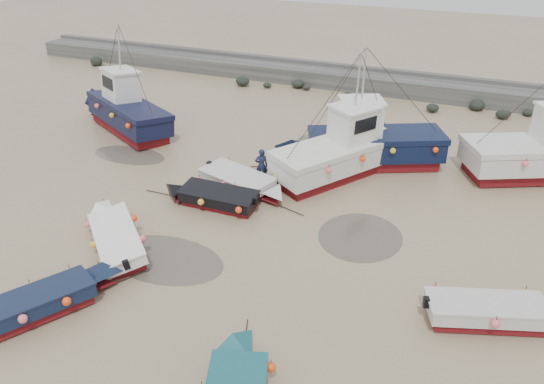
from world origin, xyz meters
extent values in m
plane|color=#9E8767|center=(0.00, 0.00, 0.00)|extent=(120.00, 120.00, 0.00)
cube|color=#63635E|center=(0.00, 22.00, 0.60)|extent=(60.00, 2.20, 1.20)
cube|color=#63635E|center=(0.00, 23.21, 1.32)|extent=(60.00, 0.60, 0.25)
ellipsoid|color=black|center=(5.10, 19.02, 0.29)|extent=(0.84, 0.86, 0.51)
ellipsoid|color=black|center=(7.80, 20.56, 0.34)|extent=(0.98, 1.07, 0.72)
ellipsoid|color=black|center=(-5.07, 20.46, 0.35)|extent=(0.99, 0.80, 0.58)
ellipsoid|color=black|center=(-23.51, 19.66, 0.23)|extent=(0.65, 0.64, 0.43)
ellipsoid|color=black|center=(9.69, 19.97, 0.21)|extent=(0.61, 0.47, 0.46)
ellipsoid|color=black|center=(-4.31, 20.27, 0.21)|extent=(0.61, 0.53, 0.32)
ellipsoid|color=black|center=(10.99, 20.60, 0.23)|extent=(0.67, 0.55, 0.43)
ellipsoid|color=black|center=(-9.17, 19.34, 0.38)|extent=(1.09, 0.88, 0.72)
ellipsoid|color=black|center=(-7.25, 19.65, 0.23)|extent=(0.65, 0.60, 0.37)
ellipsoid|color=black|center=(9.46, 19.39, 0.31)|extent=(0.88, 0.64, 0.62)
ellipsoid|color=black|center=(-0.92, 19.60, 0.22)|extent=(0.64, 0.62, 0.48)
ellipsoid|color=black|center=(-23.42, 19.80, 0.38)|extent=(1.10, 0.87, 0.86)
ellipsoid|color=black|center=(7.84, 20.42, 0.19)|extent=(0.55, 0.45, 0.29)
cylinder|color=#524C41|center=(-2.13, -2.38, 0.00)|extent=(5.00, 5.00, 0.01)
cylinder|color=#524C41|center=(4.53, 2.17, 0.00)|extent=(3.49, 3.49, 0.01)
cylinder|color=#524C41|center=(-9.37, 5.25, 0.00)|extent=(4.36, 4.36, 0.01)
cylinder|color=#524C41|center=(1.24, 10.70, 0.00)|extent=(5.70, 5.70, 0.01)
cube|color=maroon|center=(-4.11, -2.48, 0.15)|extent=(3.75, 3.60, 0.30)
cube|color=white|center=(-4.11, -2.48, 0.53)|extent=(4.12, 3.96, 0.45)
pyramid|color=white|center=(-5.90, -0.83, 0.98)|extent=(1.57, 1.62, 0.90)
cube|color=brown|center=(-4.11, -2.48, 0.69)|extent=(3.42, 3.28, 0.10)
cube|color=white|center=(-4.11, -2.48, 0.78)|extent=(4.23, 4.07, 0.07)
cube|color=black|center=(-2.50, -3.96, 0.70)|extent=(0.28, 0.28, 0.35)
cylinder|color=black|center=(-6.62, -0.17, 0.03)|extent=(1.50, 1.38, 0.04)
sphere|color=#FF4819|center=(-3.49, -4.26, 0.63)|extent=(0.30, 0.30, 0.30)
sphere|color=#FF4819|center=(-2.89, -2.38, 0.63)|extent=(0.30, 0.30, 0.30)
sphere|color=#FF4819|center=(-4.71, -3.13, 0.63)|extent=(0.30, 0.30, 0.30)
sphere|color=#FF4819|center=(-4.12, -1.26, 0.63)|extent=(0.30, 0.30, 0.30)
sphere|color=#FF4819|center=(-5.93, -2.01, 0.63)|extent=(0.30, 0.30, 0.30)
cube|color=maroon|center=(-4.18, -6.69, 0.15)|extent=(2.73, 3.45, 0.30)
cube|color=#101B33|center=(-4.18, -6.69, 0.53)|extent=(3.05, 3.77, 0.45)
pyramid|color=#101B33|center=(-3.15, -4.88, 0.98)|extent=(1.68, 1.38, 0.90)
cube|color=brown|center=(-4.18, -6.69, 0.69)|extent=(2.51, 3.14, 0.10)
cube|color=#101B33|center=(-4.18, -6.69, 0.78)|extent=(3.14, 3.87, 0.07)
cylinder|color=black|center=(-2.71, -4.11, 0.03)|extent=(1.03, 1.76, 0.04)
sphere|color=#FF4819|center=(-3.75, -7.72, 0.63)|extent=(0.30, 0.30, 0.30)
sphere|color=#FF4819|center=(-4.95, -6.25, 0.63)|extent=(0.30, 0.30, 0.30)
sphere|color=#FF4819|center=(-3.07, -6.53, 0.63)|extent=(0.30, 0.30, 0.30)
sphere|color=#FF4819|center=(-4.27, -5.05, 0.63)|extent=(0.30, 0.30, 0.30)
pyramid|color=#14515A|center=(3.01, -6.06, 0.98)|extent=(1.72, 1.20, 0.90)
cylinder|color=black|center=(2.71, -5.23, 0.03)|extent=(0.71, 1.90, 0.04)
sphere|color=#FF4819|center=(4.10, -6.41, 0.63)|extent=(0.30, 0.30, 0.30)
cube|color=maroon|center=(9.62, -1.34, 0.15)|extent=(3.73, 2.33, 0.30)
cube|color=beige|center=(9.62, -1.34, 0.53)|extent=(4.05, 2.62, 0.45)
cube|color=brown|center=(9.62, -1.34, 0.69)|extent=(3.38, 2.15, 0.10)
cube|color=beige|center=(9.62, -1.34, 0.78)|extent=(4.15, 2.70, 0.07)
cube|color=black|center=(7.75, -1.98, 0.70)|extent=(0.24, 0.27, 0.35)
sphere|color=#FF4819|center=(7.92, -1.02, 0.63)|extent=(0.30, 0.30, 0.30)
sphere|color=#FF4819|center=(9.90, -2.14, 0.63)|extent=(0.30, 0.30, 0.30)
sphere|color=#FF4819|center=(10.76, -0.04, 0.63)|extent=(0.30, 0.30, 0.30)
cube|color=maroon|center=(-2.07, 2.13, 0.15)|extent=(3.27, 1.21, 0.30)
cube|color=black|center=(-2.07, 2.13, 0.53)|extent=(3.51, 1.42, 0.45)
pyramid|color=black|center=(-4.16, 2.10, 0.98)|extent=(0.73, 1.39, 0.90)
cube|color=brown|center=(-2.07, 2.13, 0.69)|extent=(2.95, 1.14, 0.10)
cube|color=black|center=(-2.07, 2.13, 0.78)|extent=(3.59, 1.48, 0.07)
cube|color=black|center=(-0.24, 2.15, 0.70)|extent=(0.18, 0.22, 0.35)
cylinder|color=black|center=(-5.05, 2.09, 0.03)|extent=(2.00, 0.06, 0.04)
sphere|color=#FF4819|center=(-0.67, 1.34, 0.63)|extent=(0.30, 0.30, 0.30)
sphere|color=#FF4819|center=(-1.61, 2.94, 0.63)|extent=(0.30, 0.30, 0.30)
sphere|color=#FF4819|center=(-2.52, 1.31, 0.63)|extent=(0.30, 0.30, 0.30)
sphere|color=#FF4819|center=(-3.47, 2.92, 0.63)|extent=(0.30, 0.30, 0.30)
cube|color=maroon|center=(-2.08, 4.00, 0.15)|extent=(3.65, 2.37, 0.30)
cube|color=beige|center=(-2.08, 4.00, 0.53)|extent=(3.96, 2.68, 0.45)
pyramid|color=beige|center=(-0.02, 3.35, 0.98)|extent=(1.18, 1.80, 0.90)
cube|color=brown|center=(-2.08, 4.00, 0.69)|extent=(3.31, 2.19, 0.10)
cube|color=beige|center=(-2.08, 4.00, 0.78)|extent=(4.06, 2.77, 0.07)
cube|color=black|center=(-3.89, 4.57, 0.70)|extent=(0.24, 0.26, 0.35)
cylinder|color=black|center=(0.84, 3.08, 0.03)|extent=(1.92, 0.64, 0.04)
sphere|color=#FF4819|center=(-3.17, 5.34, 0.63)|extent=(0.30, 0.30, 0.30)
sphere|color=#FF4819|center=(-2.37, 3.09, 0.63)|extent=(0.30, 0.30, 0.30)
sphere|color=#FF4819|center=(-0.42, 4.48, 0.63)|extent=(0.30, 0.30, 0.30)
cube|color=maroon|center=(-11.39, 8.06, 0.28)|extent=(6.45, 4.72, 0.55)
cube|color=black|center=(-11.39, 8.06, 1.02)|extent=(7.02, 5.24, 0.95)
pyramid|color=black|center=(-14.82, 9.89, 1.72)|extent=(2.37, 2.76, 1.40)
cube|color=brown|center=(-11.39, 8.06, 1.54)|extent=(6.84, 5.09, 0.08)
cube|color=black|center=(-11.39, 8.06, 1.68)|extent=(7.18, 5.36, 0.30)
cube|color=white|center=(-12.19, 8.49, 2.65)|extent=(2.54, 2.40, 1.70)
cube|color=white|center=(-12.19, 8.49, 3.56)|extent=(2.75, 2.60, 0.12)
cube|color=black|center=(-13.09, 8.97, 2.91)|extent=(0.71, 1.27, 0.68)
cylinder|color=#B7B7B2|center=(-12.19, 8.49, 4.92)|extent=(0.10, 0.10, 2.60)
cylinder|color=black|center=(-15.80, 10.42, 0.03)|extent=(2.67, 1.46, 0.05)
sphere|color=#FF6971|center=(-9.65, 5.65, 1.38)|extent=(0.30, 0.30, 0.30)
sphere|color=#FF6971|center=(-9.36, 8.45, 1.38)|extent=(0.30, 0.30, 0.30)
sphere|color=#FF6971|center=(-11.53, 6.66, 1.38)|extent=(0.30, 0.30, 0.30)
sphere|color=#FF6971|center=(-11.24, 9.46, 1.38)|extent=(0.30, 0.30, 0.30)
sphere|color=#FF6971|center=(-13.41, 7.66, 1.38)|extent=(0.30, 0.30, 0.30)
sphere|color=#FF6971|center=(-13.12, 10.46, 1.38)|extent=(0.30, 0.30, 0.30)
cube|color=maroon|center=(1.90, 7.12, 0.28)|extent=(5.01, 6.42, 0.55)
cube|color=silver|center=(1.90, 7.12, 1.02)|extent=(5.55, 6.99, 0.95)
pyramid|color=silver|center=(3.98, 10.47, 1.72)|extent=(2.73, 2.44, 1.40)
cube|color=brown|center=(1.90, 7.12, 1.54)|extent=(5.39, 6.81, 0.08)
cube|color=silver|center=(1.90, 7.12, 1.68)|extent=(5.67, 7.15, 0.30)
cube|color=white|center=(2.39, 7.91, 2.65)|extent=(2.44, 2.56, 1.70)
cube|color=white|center=(2.39, 7.91, 3.56)|extent=(2.63, 2.76, 0.12)
cube|color=black|center=(2.93, 8.77, 2.91)|extent=(1.20, 0.77, 0.68)
cylinder|color=#B7B7B2|center=(2.39, 7.91, 4.92)|extent=(0.10, 0.10, 2.60)
cylinder|color=black|center=(4.57, 11.42, 0.03)|extent=(1.62, 2.58, 0.05)
sphere|color=#FF6971|center=(-0.61, 5.50, 1.38)|extent=(0.30, 0.30, 0.30)
sphere|color=#FF6971|center=(2.14, 5.07, 1.38)|extent=(0.30, 0.30, 0.30)
sphere|color=#FF6971|center=(0.53, 7.34, 1.38)|extent=(0.30, 0.30, 0.30)
sphere|color=#FF6971|center=(3.28, 6.90, 1.38)|extent=(0.30, 0.30, 0.30)
sphere|color=#FF6971|center=(1.67, 9.17, 1.38)|extent=(0.30, 0.30, 0.30)
sphere|color=#FF6971|center=(4.42, 8.74, 1.38)|extent=(0.30, 0.30, 0.30)
cube|color=maroon|center=(3.43, 9.26, 0.28)|extent=(6.61, 4.62, 0.55)
cube|color=black|center=(3.43, 9.26, 1.02)|extent=(7.19, 5.16, 0.95)
pyramid|color=black|center=(-0.13, 7.55, 1.72)|extent=(2.35, 2.84, 1.40)
cube|color=brown|center=(3.43, 9.26, 1.54)|extent=(7.01, 5.00, 0.08)
cube|color=black|center=(3.43, 9.26, 1.68)|extent=(7.35, 5.27, 0.30)
cube|color=white|center=(2.59, 8.86, 2.65)|extent=(2.55, 2.42, 1.70)
cube|color=white|center=(2.59, 8.86, 3.56)|extent=(2.75, 2.61, 0.12)
cube|color=black|center=(1.67, 8.42, 2.91)|extent=(0.68, 1.34, 0.68)
cylinder|color=#B7B7B2|center=(2.59, 8.86, 4.92)|extent=(0.10, 0.10, 2.60)
cylinder|color=black|center=(-1.14, 7.07, 0.03)|extent=(2.73, 1.34, 0.05)
sphere|color=#FF6971|center=(6.45, 9.21, 1.38)|extent=(0.30, 0.30, 0.30)
sphere|color=#FF6971|center=(4.31, 11.18, 1.38)|extent=(0.30, 0.30, 0.30)
sphere|color=#FF6971|center=(4.50, 8.27, 1.38)|extent=(0.30, 0.30, 0.30)
sphere|color=#FF6971|center=(2.36, 10.24, 1.38)|extent=(0.30, 0.30, 0.30)
sphere|color=#FF6971|center=(2.55, 7.34, 1.38)|extent=(0.30, 0.30, 0.30)
sphere|color=#FF6971|center=(0.41, 9.31, 1.38)|extent=(0.30, 0.30, 0.30)
cube|color=maroon|center=(11.14, 11.07, 0.28)|extent=(6.80, 5.00, 0.55)
cube|color=silver|center=(11.14, 11.07, 1.02)|extent=(7.41, 5.59, 0.95)
cube|color=brown|center=(11.14, 11.07, 1.54)|extent=(7.22, 5.42, 0.08)
cube|color=silver|center=(11.14, 11.07, 1.68)|extent=(7.58, 5.71, 0.30)
sphere|color=#FF6971|center=(8.01, 11.27, 1.38)|extent=(0.30, 0.30, 0.30)
sphere|color=#FF6971|center=(10.60, 9.07, 1.38)|extent=(0.30, 0.30, 0.30)
sphere|color=#FF6971|center=(10.46, 12.46, 1.38)|extent=(0.30, 0.30, 0.30)
imported|color=#171D37|center=(-1.31, 5.18, 0.00)|extent=(0.77, 0.68, 1.76)
camera|label=1|loc=(8.36, -16.39, 12.10)|focal=35.00mm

